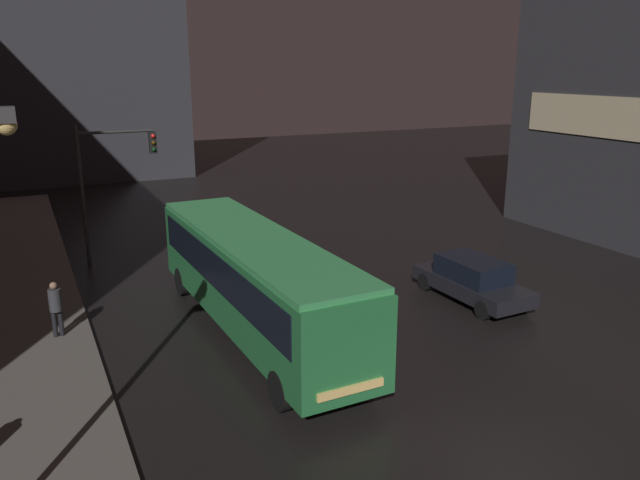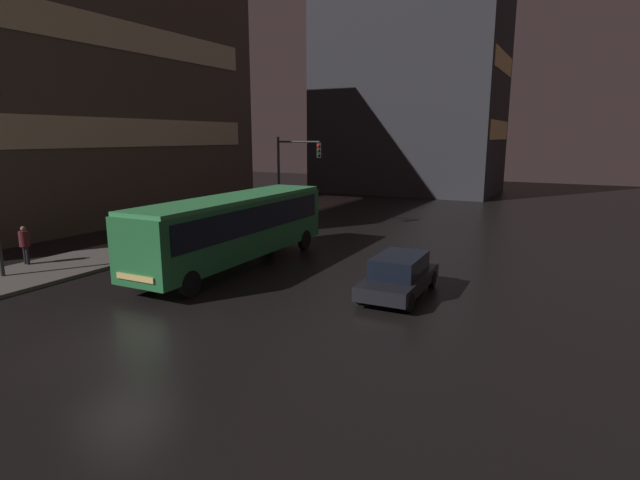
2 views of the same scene
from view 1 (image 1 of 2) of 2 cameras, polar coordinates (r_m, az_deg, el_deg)
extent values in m
plane|color=black|center=(14.28, 16.96, -19.19)|extent=(120.00, 120.00, 0.00)
cube|color=#56514C|center=(19.96, -25.68, -9.39)|extent=(4.00, 48.00, 0.15)
cube|color=#2D2D33|center=(51.40, -23.89, 16.34)|extent=(18.00, 12.00, 19.47)
cube|color=#EAC66B|center=(52.64, -13.47, 13.45)|extent=(0.24, 10.20, 1.80)
cube|color=#EAC66B|center=(52.81, -13.93, 20.27)|extent=(0.24, 10.20, 1.80)
cube|color=#236B38|center=(18.97, -5.99, -3.61)|extent=(2.72, 11.65, 2.44)
cube|color=black|center=(18.82, -6.03, -2.26)|extent=(2.76, 10.73, 1.10)
cube|color=#399252|center=(18.58, -6.11, 0.18)|extent=(2.66, 11.42, 0.16)
cube|color=#F4CC72|center=(14.49, 2.82, -13.49)|extent=(1.71, 0.14, 0.20)
cylinder|color=black|center=(16.28, 3.74, -11.81)|extent=(0.27, 1.01, 1.00)
cylinder|color=black|center=(15.38, -3.67, -13.58)|extent=(0.27, 1.01, 1.00)
cylinder|color=black|center=(23.65, -7.29, -2.95)|extent=(0.27, 1.01, 1.00)
cylinder|color=black|center=(23.04, -12.54, -3.73)|extent=(0.27, 1.01, 1.00)
cube|color=black|center=(22.63, 13.71, -4.02)|extent=(1.99, 4.56, 0.50)
cube|color=black|center=(22.44, 13.81, -2.57)|extent=(1.65, 2.52, 0.71)
cylinder|color=black|center=(22.22, 17.96, -5.36)|extent=(0.22, 0.65, 0.64)
cylinder|color=black|center=(21.10, 14.69, -6.23)|extent=(0.22, 0.65, 0.64)
cylinder|color=black|center=(24.34, 12.80, -3.14)|extent=(0.22, 0.65, 0.64)
cylinder|color=black|center=(23.32, 9.60, -3.80)|extent=(0.22, 0.65, 0.64)
cylinder|color=black|center=(20.40, -23.10, -7.07)|extent=(0.14, 0.14, 0.82)
cylinder|color=black|center=(20.40, -22.59, -7.01)|extent=(0.14, 0.14, 0.82)
cylinder|color=#333338|center=(20.14, -23.07, -5.07)|extent=(0.51, 0.51, 0.68)
sphere|color=#8C664C|center=(19.99, -23.21, -3.86)|extent=(0.22, 0.22, 0.22)
cylinder|color=#2D2D2D|center=(27.13, -20.88, 3.69)|extent=(0.16, 0.16, 5.70)
cylinder|color=#2D2D2D|center=(26.92, -18.24, 9.36)|extent=(2.96, 0.12, 0.12)
cube|color=black|center=(27.22, -15.04, 8.61)|extent=(0.30, 0.24, 0.90)
sphere|color=red|center=(27.05, -15.02, 9.17)|extent=(0.18, 0.18, 0.18)
sphere|color=#3B2B07|center=(27.08, -14.98, 8.58)|extent=(0.18, 0.18, 0.18)
sphere|color=black|center=(27.12, -14.94, 7.99)|extent=(0.18, 0.18, 0.18)
sphere|color=#F4CC72|center=(10.74, -26.77, 9.39)|extent=(0.32, 0.32, 0.32)
camera|label=2|loc=(19.63, 64.92, -0.16)|focal=28.00mm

